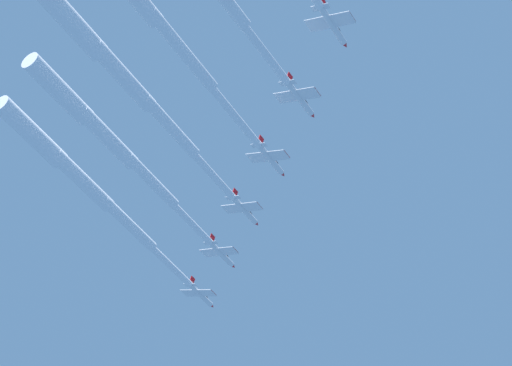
% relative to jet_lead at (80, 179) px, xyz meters
% --- Properties ---
extents(jet_lead, '(66.82, 29.00, 4.48)m').
position_rel_jet_lead_xyz_m(jet_lead, '(0.00, 0.00, 0.00)').
color(jet_lead, silver).
extents(jet_port_inner, '(61.95, 27.78, 4.36)m').
position_rel_jet_lead_xyz_m(jet_port_inner, '(-10.55, -8.03, -0.44)').
color(jet_port_inner, silver).
extents(jet_starboard_inner, '(63.13, 28.33, 4.40)m').
position_rel_jet_lead_xyz_m(jet_starboard_inner, '(-25.02, -14.90, -1.36)').
color(jet_starboard_inner, silver).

